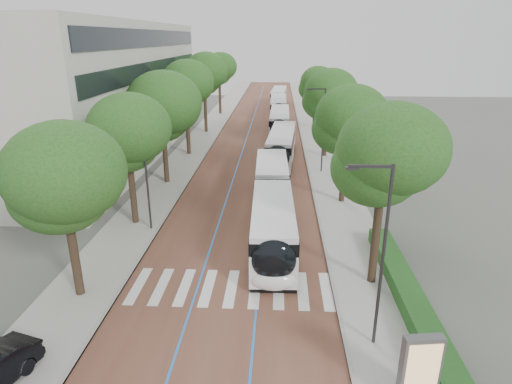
# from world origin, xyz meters

# --- Properties ---
(ground) EXTENTS (160.00, 160.00, 0.00)m
(ground) POSITION_xyz_m (0.00, 0.00, 0.00)
(ground) COLOR #51544C
(ground) RESTS_ON ground
(road) EXTENTS (11.00, 140.00, 0.02)m
(road) POSITION_xyz_m (0.00, 40.00, 0.01)
(road) COLOR brown
(road) RESTS_ON ground
(sidewalk_left) EXTENTS (4.00, 140.00, 0.12)m
(sidewalk_left) POSITION_xyz_m (-7.50, 40.00, 0.06)
(sidewalk_left) COLOR #9C9A94
(sidewalk_left) RESTS_ON ground
(sidewalk_right) EXTENTS (4.00, 140.00, 0.12)m
(sidewalk_right) POSITION_xyz_m (7.50, 40.00, 0.06)
(sidewalk_right) COLOR #9C9A94
(sidewalk_right) RESTS_ON ground
(kerb_left) EXTENTS (0.20, 140.00, 0.14)m
(kerb_left) POSITION_xyz_m (-5.60, 40.00, 0.06)
(kerb_left) COLOR gray
(kerb_left) RESTS_ON ground
(kerb_right) EXTENTS (0.20, 140.00, 0.14)m
(kerb_right) POSITION_xyz_m (5.60, 40.00, 0.06)
(kerb_right) COLOR gray
(kerb_right) RESTS_ON ground
(zebra_crossing) EXTENTS (10.55, 3.60, 0.01)m
(zebra_crossing) POSITION_xyz_m (0.20, 1.00, 0.03)
(zebra_crossing) COLOR silver
(zebra_crossing) RESTS_ON ground
(lane_line_left) EXTENTS (0.12, 126.00, 0.01)m
(lane_line_left) POSITION_xyz_m (-1.60, 40.00, 0.02)
(lane_line_left) COLOR blue
(lane_line_left) RESTS_ON road
(lane_line_right) EXTENTS (0.12, 126.00, 0.01)m
(lane_line_right) POSITION_xyz_m (1.60, 40.00, 0.02)
(lane_line_right) COLOR blue
(lane_line_right) RESTS_ON road
(office_building) EXTENTS (18.11, 40.00, 14.00)m
(office_building) POSITION_xyz_m (-19.47, 28.00, 7.00)
(office_building) COLOR #AFADA2
(office_building) RESTS_ON ground
(hedge) EXTENTS (1.20, 14.00, 0.80)m
(hedge) POSITION_xyz_m (9.10, 0.00, 0.52)
(hedge) COLOR #1D4919
(hedge) RESTS_ON sidewalk_right
(streetlight_near) EXTENTS (1.82, 0.20, 8.00)m
(streetlight_near) POSITION_xyz_m (6.62, -3.00, 4.82)
(streetlight_near) COLOR #2D2C2F
(streetlight_near) RESTS_ON sidewalk_right
(streetlight_far) EXTENTS (1.82, 0.20, 8.00)m
(streetlight_far) POSITION_xyz_m (6.62, 22.00, 4.82)
(streetlight_far) COLOR #2D2C2F
(streetlight_far) RESTS_ON sidewalk_right
(lamp_post_left) EXTENTS (0.14, 0.14, 8.00)m
(lamp_post_left) POSITION_xyz_m (-6.10, 8.00, 4.12)
(lamp_post_left) COLOR #2D2C2F
(lamp_post_left) RESTS_ON sidewalk_left
(trees_left) EXTENTS (6.48, 60.50, 10.13)m
(trees_left) POSITION_xyz_m (-7.50, 24.57, 6.87)
(trees_left) COLOR black
(trees_left) RESTS_ON ground
(trees_right) EXTENTS (5.67, 47.14, 9.16)m
(trees_right) POSITION_xyz_m (7.70, 21.18, 6.46)
(trees_right) COLOR black
(trees_right) RESTS_ON ground
(lead_bus) EXTENTS (2.98, 18.45, 3.20)m
(lead_bus) POSITION_xyz_m (2.21, 8.96, 1.63)
(lead_bus) COLOR black
(lead_bus) RESTS_ON ground
(bus_queued_0) EXTENTS (3.34, 12.54, 3.20)m
(bus_queued_0) POSITION_xyz_m (2.89, 25.44, 1.62)
(bus_queued_0) COLOR white
(bus_queued_0) RESTS_ON ground
(bus_queued_1) EXTENTS (2.68, 12.43, 3.20)m
(bus_queued_1) POSITION_xyz_m (2.68, 38.63, 1.62)
(bus_queued_1) COLOR white
(bus_queued_1) RESTS_ON ground
(bus_queued_2) EXTENTS (2.63, 12.42, 3.20)m
(bus_queued_2) POSITION_xyz_m (2.45, 51.93, 1.62)
(bus_queued_2) COLOR white
(bus_queued_2) RESTS_ON ground
(bus_queued_3) EXTENTS (3.17, 12.51, 3.20)m
(bus_queued_3) POSITION_xyz_m (2.48, 64.52, 1.62)
(bus_queued_3) COLOR white
(bus_queued_3) RESTS_ON ground
(ad_panel) EXTENTS (1.43, 0.62, 2.90)m
(ad_panel) POSITION_xyz_m (7.60, -6.26, 1.64)
(ad_panel) COLOR #59595B
(ad_panel) RESTS_ON sidewalk_right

